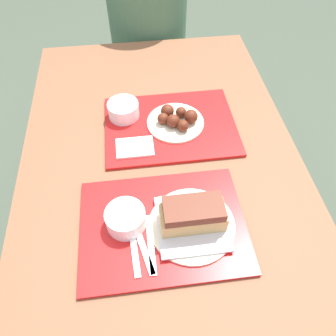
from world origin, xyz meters
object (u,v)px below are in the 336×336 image
(bowl_coleslaw_far, at_px, (123,109))
(person_seated_across, at_px, (147,9))
(tray_far, at_px, (170,126))
(wings_plate_far, at_px, (176,119))
(brisket_sandwich_plate, at_px, (192,219))
(tray_near, at_px, (163,226))
(bowl_coleslaw_near, at_px, (126,218))

(bowl_coleslaw_far, distance_m, person_seated_across, 0.74)
(tray_far, xyz_separation_m, wings_plate_far, (0.02, 0.00, 0.03))
(person_seated_across, bearing_deg, bowl_coleslaw_far, -101.46)
(brisket_sandwich_plate, relative_size, bowl_coleslaw_far, 2.17)
(tray_near, distance_m, brisket_sandwich_plate, 0.09)
(person_seated_across, bearing_deg, tray_near, -92.97)
(tray_near, distance_m, bowl_coleslaw_near, 0.11)
(tray_near, height_order, bowl_coleslaw_far, bowl_coleslaw_far)
(brisket_sandwich_plate, relative_size, wings_plate_far, 1.19)
(tray_far, xyz_separation_m, bowl_coleslaw_near, (-0.17, -0.37, 0.04))
(tray_near, height_order, person_seated_across, person_seated_across)
(tray_near, height_order, brisket_sandwich_plate, brisket_sandwich_plate)
(bowl_coleslaw_near, bearing_deg, bowl_coleslaw_far, 88.35)
(tray_near, height_order, bowl_coleslaw_near, bowl_coleslaw_near)
(bowl_coleslaw_near, bearing_deg, brisket_sandwich_plate, -9.01)
(bowl_coleslaw_near, bearing_deg, person_seated_across, 82.18)
(tray_far, relative_size, bowl_coleslaw_near, 4.18)
(bowl_coleslaw_near, bearing_deg, wings_plate_far, 62.96)
(brisket_sandwich_plate, relative_size, person_seated_across, 0.31)
(tray_near, distance_m, bowl_coleslaw_far, 0.46)
(bowl_coleslaw_near, height_order, brisket_sandwich_plate, brisket_sandwich_plate)
(tray_near, relative_size, brisket_sandwich_plate, 1.92)
(tray_far, bearing_deg, bowl_coleslaw_far, 157.36)
(wings_plate_far, bearing_deg, tray_far, -171.33)
(brisket_sandwich_plate, distance_m, bowl_coleslaw_far, 0.49)
(bowl_coleslaw_near, xyz_separation_m, wings_plate_far, (0.19, 0.37, -0.01))
(bowl_coleslaw_near, relative_size, bowl_coleslaw_far, 1.00)
(bowl_coleslaw_far, bearing_deg, tray_far, -22.64)
(brisket_sandwich_plate, bearing_deg, person_seated_across, 90.79)
(tray_far, distance_m, wings_plate_far, 0.03)
(bowl_coleslaw_near, relative_size, brisket_sandwich_plate, 0.46)
(tray_far, height_order, brisket_sandwich_plate, brisket_sandwich_plate)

